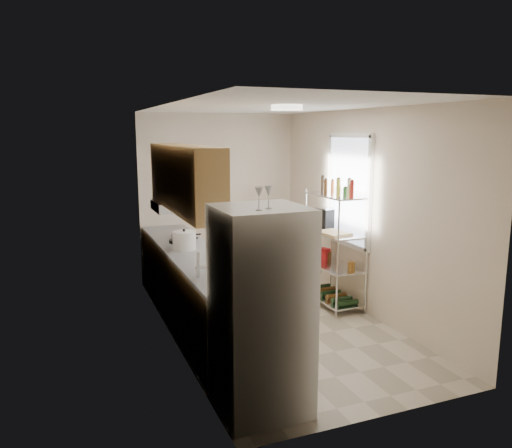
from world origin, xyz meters
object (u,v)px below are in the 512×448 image
at_px(cutting_board, 333,233).
at_px(rice_cooker, 184,241).
at_px(espresso_machine, 324,218).
at_px(frying_pan_large, 179,241).
at_px(refrigerator, 260,311).

bearing_deg(cutting_board, rice_cooker, 170.56).
bearing_deg(cutting_board, espresso_machine, 75.83).
distance_m(frying_pan_large, espresso_machine, 2.01).
height_order(refrigerator, cutting_board, refrigerator).
height_order(frying_pan_large, espresso_machine, espresso_machine).
distance_m(refrigerator, espresso_machine, 3.01).
xyz_separation_m(refrigerator, cutting_board, (1.78, 1.89, 0.16)).
xyz_separation_m(rice_cooker, frying_pan_large, (0.03, 0.41, -0.09)).
height_order(rice_cooker, cutting_board, rice_cooker).
relative_size(rice_cooker, frying_pan_large, 1.13).
bearing_deg(cutting_board, refrigerator, -133.37).
relative_size(frying_pan_large, espresso_machine, 0.89).
bearing_deg(refrigerator, rice_cooker, 92.71).
xyz_separation_m(frying_pan_large, cutting_board, (1.86, -0.73, 0.10)).
xyz_separation_m(refrigerator, espresso_machine, (1.89, 2.32, 0.29)).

